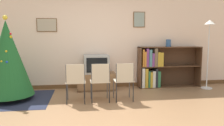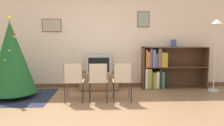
{
  "view_description": "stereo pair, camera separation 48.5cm",
  "coord_description": "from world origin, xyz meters",
  "views": [
    {
      "loc": [
        -0.41,
        -3.63,
        1.35
      ],
      "look_at": [
        0.3,
        1.22,
        0.78
      ],
      "focal_mm": 35.0,
      "sensor_mm": 36.0,
      "label": 1
    },
    {
      "loc": [
        0.08,
        -3.68,
        1.35
      ],
      "look_at": [
        0.3,
        1.22,
        0.78
      ],
      "focal_mm": 35.0,
      "sensor_mm": 36.0,
      "label": 2
    }
  ],
  "objects": [
    {
      "name": "standing_lamp",
      "position": [
        2.9,
        1.64,
        1.38
      ],
      "size": [
        0.28,
        0.28,
        1.8
      ],
      "color": "silver",
      "rests_on": "ground_plane"
    },
    {
      "name": "ground_plane",
      "position": [
        0.0,
        0.0,
        0.0
      ],
      "size": [
        24.0,
        24.0,
        0.0
      ],
      "primitive_type": "plane",
      "color": "#936B47"
    },
    {
      "name": "tv_console",
      "position": [
        -0.01,
        1.92,
        0.22
      ],
      "size": [
        0.98,
        0.53,
        0.44
      ],
      "color": "brown",
      "rests_on": "ground_plane"
    },
    {
      "name": "television",
      "position": [
        -0.01,
        1.92,
        0.68
      ],
      "size": [
        0.63,
        0.51,
        0.47
      ],
      "color": "#9E9E99",
      "rests_on": "tv_console"
    },
    {
      "name": "folding_chair_right",
      "position": [
        0.5,
        0.82,
        0.47
      ],
      "size": [
        0.4,
        0.4,
        0.82
      ],
      "color": "beige",
      "rests_on": "ground_plane"
    },
    {
      "name": "vase",
      "position": [
        1.97,
        2.05,
        1.2
      ],
      "size": [
        0.14,
        0.14,
        0.2
      ],
      "color": "#335684",
      "rests_on": "bookshelf"
    },
    {
      "name": "bookshelf",
      "position": [
        1.68,
        2.01,
        0.54
      ],
      "size": [
        1.71,
        0.36,
        1.1
      ],
      "color": "brown",
      "rests_on": "ground_plane"
    },
    {
      "name": "christmas_tree",
      "position": [
        -1.95,
        1.27,
        0.91
      ],
      "size": [
        1.05,
        1.05,
        1.81
      ],
      "color": "maroon",
      "rests_on": "area_rug"
    },
    {
      "name": "folding_chair_center",
      "position": [
        -0.01,
        0.82,
        0.47
      ],
      "size": [
        0.4,
        0.4,
        0.82
      ],
      "color": "beige",
      "rests_on": "ground_plane"
    },
    {
      "name": "area_rug",
      "position": [
        -1.95,
        1.27,
        0.0
      ],
      "size": [
        1.75,
        1.57,
        0.01
      ],
      "color": "#23283D",
      "rests_on": "ground_plane"
    },
    {
      "name": "wall_back",
      "position": [
        -0.0,
        2.26,
        1.35
      ],
      "size": [
        8.45,
        0.11,
        2.7
      ],
      "color": "beige",
      "rests_on": "ground_plane"
    },
    {
      "name": "folding_chair_left",
      "position": [
        -0.52,
        0.82,
        0.47
      ],
      "size": [
        0.4,
        0.4,
        0.82
      ],
      "color": "beige",
      "rests_on": "ground_plane"
    }
  ]
}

